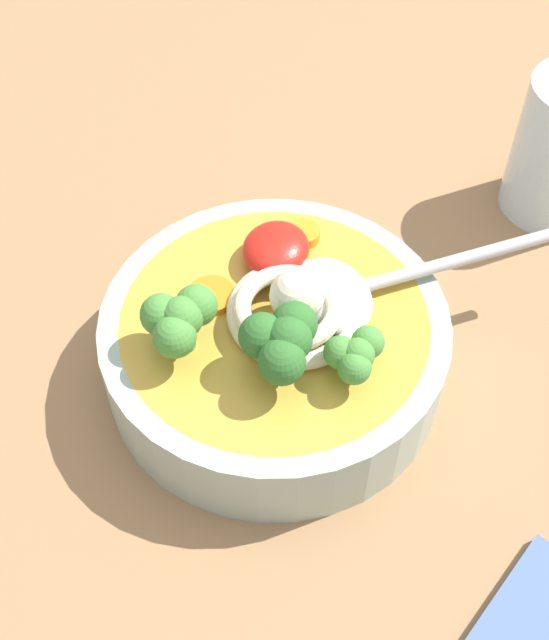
% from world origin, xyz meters
% --- Properties ---
extents(table_slab, '(1.22, 1.22, 0.03)m').
position_xyz_m(table_slab, '(0.00, 0.00, 0.01)').
color(table_slab, '#936D47').
rests_on(table_slab, ground).
extents(soup_bowl, '(0.21, 0.21, 0.05)m').
position_xyz_m(soup_bowl, '(-0.03, -0.02, 0.06)').
color(soup_bowl, '#9EB2A3').
rests_on(soup_bowl, table_slab).
extents(noodle_pile, '(0.09, 0.09, 0.04)m').
position_xyz_m(noodle_pile, '(-0.03, -0.01, 0.09)').
color(noodle_pile, beige).
rests_on(noodle_pile, soup_bowl).
extents(soup_spoon, '(0.13, 0.16, 0.02)m').
position_xyz_m(soup_spoon, '(-0.05, 0.02, 0.09)').
color(soup_spoon, '#B7B7BC').
rests_on(soup_spoon, soup_bowl).
extents(chili_sauce_dollop, '(0.04, 0.04, 0.02)m').
position_xyz_m(chili_sauce_dollop, '(-0.07, -0.03, 0.09)').
color(chili_sauce_dollop, red).
rests_on(chili_sauce_dollop, soup_bowl).
extents(broccoli_floret_left, '(0.05, 0.04, 0.04)m').
position_xyz_m(broccoli_floret_left, '(0.01, -0.06, 0.10)').
color(broccoli_floret_left, '#7A9E60').
rests_on(broccoli_floret_left, soup_bowl).
extents(broccoli_floret_front, '(0.04, 0.03, 0.03)m').
position_xyz_m(broccoli_floret_front, '(-0.00, 0.04, 0.10)').
color(broccoli_floret_front, '#7A9E60').
rests_on(broccoli_floret_front, soup_bowl).
extents(broccoli_floret_near_spoon, '(0.05, 0.04, 0.04)m').
position_xyz_m(broccoli_floret_near_spoon, '(0.01, -0.00, 0.11)').
color(broccoli_floret_near_spoon, '#7A9E60').
rests_on(broccoli_floret_near_spoon, soup_bowl).
extents(carrot_slice_center, '(0.02, 0.02, 0.01)m').
position_xyz_m(carrot_slice_center, '(-0.09, -0.02, 0.08)').
color(carrot_slice_center, orange).
rests_on(carrot_slice_center, soup_bowl).
extents(carrot_slice_far, '(0.03, 0.03, 0.01)m').
position_xyz_m(carrot_slice_far, '(-0.03, -0.06, 0.08)').
color(carrot_slice_far, orange).
rests_on(carrot_slice_far, soup_bowl).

